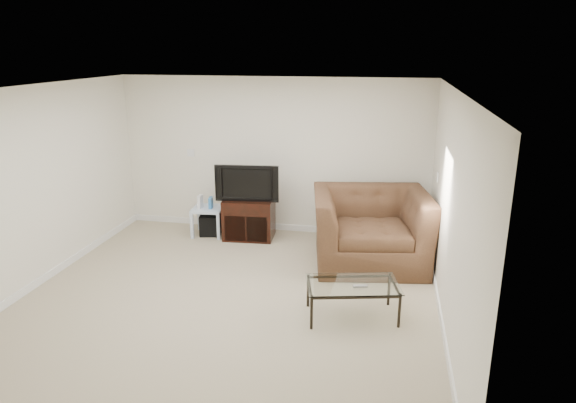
% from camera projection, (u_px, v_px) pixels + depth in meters
% --- Properties ---
extents(floor, '(5.00, 5.00, 0.00)m').
position_uv_depth(floor, '(229.00, 297.00, 6.27)').
color(floor, tan).
rests_on(floor, ground).
extents(ceiling, '(5.00, 5.00, 0.00)m').
position_uv_depth(ceiling, '(221.00, 89.00, 5.54)').
color(ceiling, white).
rests_on(ceiling, ground).
extents(wall_back, '(5.00, 0.02, 2.50)m').
position_uv_depth(wall_back, '(273.00, 156.00, 8.25)').
color(wall_back, silver).
rests_on(wall_back, ground).
extents(wall_left, '(0.02, 5.00, 2.50)m').
position_uv_depth(wall_left, '(33.00, 188.00, 6.37)').
color(wall_left, silver).
rests_on(wall_left, ground).
extents(wall_right, '(0.02, 5.00, 2.50)m').
position_uv_depth(wall_right, '(451.00, 213.00, 5.44)').
color(wall_right, silver).
rests_on(wall_right, ground).
extents(plate_back, '(0.12, 0.02, 0.12)m').
position_uv_depth(plate_back, '(191.00, 153.00, 8.50)').
color(plate_back, white).
rests_on(plate_back, wall_back).
extents(plate_right_switch, '(0.02, 0.09, 0.13)m').
position_uv_depth(plate_right_switch, '(438.00, 177.00, 6.94)').
color(plate_right_switch, white).
rests_on(plate_right_switch, wall_right).
extents(plate_right_outlet, '(0.02, 0.08, 0.12)m').
position_uv_depth(plate_right_outlet, '(433.00, 250.00, 6.94)').
color(plate_right_outlet, white).
rests_on(plate_right_outlet, wall_right).
extents(tv_stand, '(0.81, 0.59, 0.64)m').
position_uv_depth(tv_stand, '(249.00, 218.00, 8.15)').
color(tv_stand, black).
rests_on(tv_stand, floor).
extents(dvd_player, '(0.45, 0.33, 0.06)m').
position_uv_depth(dvd_player, '(248.00, 206.00, 8.05)').
color(dvd_player, black).
rests_on(dvd_player, tv_stand).
extents(television, '(0.93, 0.27, 0.57)m').
position_uv_depth(television, '(248.00, 182.00, 7.95)').
color(television, black).
rests_on(television, tv_stand).
extents(side_table, '(0.52, 0.52, 0.46)m').
position_uv_depth(side_table, '(208.00, 221.00, 8.31)').
color(side_table, '#CAE7FB').
rests_on(side_table, floor).
extents(subwoofer, '(0.39, 0.39, 0.33)m').
position_uv_depth(subwoofer, '(211.00, 225.00, 8.34)').
color(subwoofer, black).
rests_on(subwoofer, floor).
extents(game_console, '(0.05, 0.15, 0.21)m').
position_uv_depth(game_console, '(200.00, 202.00, 8.20)').
color(game_console, white).
rests_on(game_console, side_table).
extents(game_case, '(0.06, 0.14, 0.18)m').
position_uv_depth(game_case, '(211.00, 203.00, 8.19)').
color(game_case, '#337FCC').
rests_on(game_case, side_table).
extents(recliner, '(1.72, 1.26, 1.38)m').
position_uv_depth(recliner, '(371.00, 217.00, 7.08)').
color(recliner, '#4F3421').
rests_on(recliner, floor).
extents(coffee_table, '(1.13, 0.80, 0.40)m').
position_uv_depth(coffee_table, '(352.00, 300.00, 5.77)').
color(coffee_table, black).
rests_on(coffee_table, floor).
extents(remote, '(0.17, 0.08, 0.02)m').
position_uv_depth(remote, '(360.00, 286.00, 5.64)').
color(remote, '#B2B2B7').
rests_on(remote, coffee_table).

